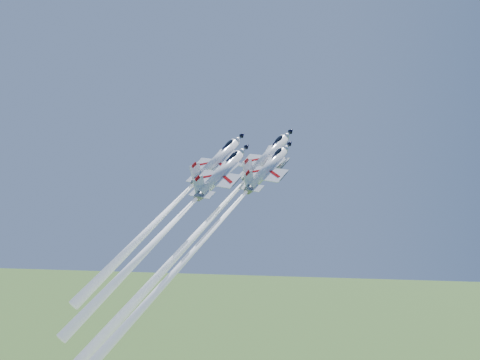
# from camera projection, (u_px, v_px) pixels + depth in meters

# --- Properties ---
(jet_lead) EXTENTS (29.37, 38.61, 43.19)m
(jet_lead) POSITION_uv_depth(u_px,v_px,m) (206.00, 224.00, 96.33)
(jet_lead) COLOR white
(jet_left) EXTENTS (23.11, 30.00, 32.69)m
(jet_left) POSITION_uv_depth(u_px,v_px,m) (174.00, 204.00, 99.15)
(jet_left) COLOR white
(jet_right) EXTENTS (29.59, 39.09, 44.21)m
(jet_right) POSITION_uv_depth(u_px,v_px,m) (196.00, 248.00, 90.19)
(jet_right) COLOR white
(jet_slot) EXTENTS (23.16, 30.14, 33.02)m
(jet_slot) POSITION_uv_depth(u_px,v_px,m) (173.00, 223.00, 91.61)
(jet_slot) COLOR white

